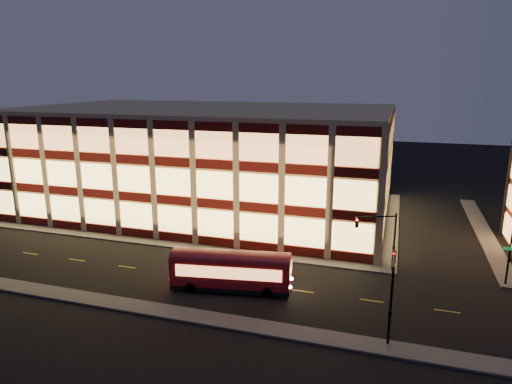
% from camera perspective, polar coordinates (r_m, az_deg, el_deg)
% --- Properties ---
extents(ground, '(200.00, 200.00, 0.00)m').
position_cam_1_polar(ground, '(52.05, -10.38, -6.95)').
color(ground, black).
rests_on(ground, ground).
extents(sidewalk_office_south, '(54.00, 2.00, 0.15)m').
position_cam_1_polar(sidewalk_office_south, '(54.24, -12.72, -6.12)').
color(sidewalk_office_south, '#514F4C').
rests_on(sidewalk_office_south, ground).
extents(sidewalk_office_east, '(2.00, 30.00, 0.15)m').
position_cam_1_polar(sidewalk_office_east, '(62.55, 16.50, -3.63)').
color(sidewalk_office_east, '#514F4C').
rests_on(sidewalk_office_east, ground).
extents(sidewalk_tower_west, '(2.00, 30.00, 0.15)m').
position_cam_1_polar(sidewalk_tower_west, '(63.48, 26.48, -4.30)').
color(sidewalk_tower_west, '#514F4C').
rests_on(sidewalk_tower_west, ground).
extents(sidewalk_near, '(100.00, 2.00, 0.15)m').
position_cam_1_polar(sidewalk_near, '(41.99, -18.81, -12.72)').
color(sidewalk_near, '#514F4C').
rests_on(sidewalk_near, ground).
extents(office_building, '(50.45, 30.45, 14.50)m').
position_cam_1_polar(office_building, '(66.12, -6.11, 4.22)').
color(office_building, tan).
rests_on(office_building, ground).
extents(traffic_signal_far, '(3.79, 1.87, 6.00)m').
position_cam_1_polar(traffic_signal_far, '(45.36, 15.33, -4.90)').
color(traffic_signal_far, black).
rests_on(traffic_signal_far, ground).
extents(traffic_signal_near, '(0.32, 4.45, 6.00)m').
position_cam_1_polar(traffic_signal_near, '(34.84, 16.65, -10.87)').
color(traffic_signal_near, black).
rests_on(traffic_signal_near, ground).
extents(trolley_bus, '(10.92, 4.32, 3.60)m').
position_cam_1_polar(trolley_bus, '(41.24, -3.15, -9.50)').
color(trolley_bus, maroon).
rests_on(trolley_bus, ground).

